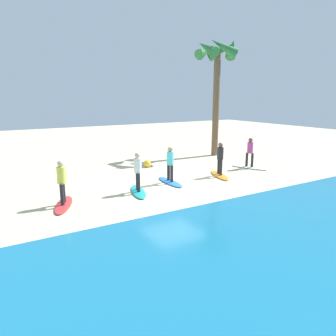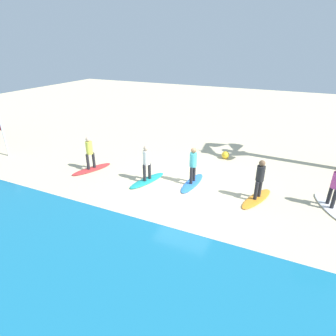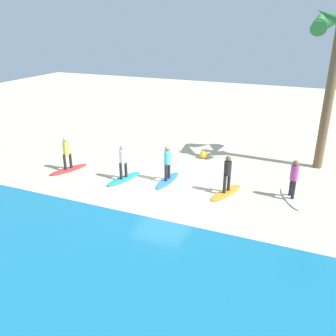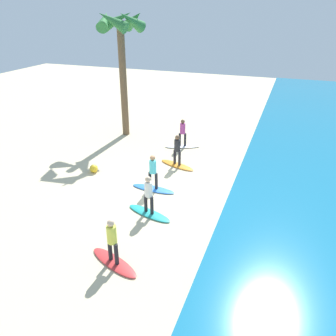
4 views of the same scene
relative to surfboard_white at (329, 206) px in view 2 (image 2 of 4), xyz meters
name	(u,v)px [view 2 (image 2 of 4)]	position (x,y,z in m)	size (l,w,h in m)	color
ground_plane	(188,187)	(5.54, 0.77, -0.04)	(60.00, 60.00, 0.00)	beige
surfboard_white	(329,206)	(0.00, 0.00, 0.00)	(2.10, 0.56, 0.09)	white
surfer_white	(336,184)	(0.00, 0.00, 0.99)	(0.32, 0.44, 1.64)	#232328
surfboard_orange	(257,199)	(2.63, 0.56, 0.00)	(2.10, 0.56, 0.09)	orange
surfer_orange	(260,177)	(2.63, 0.56, 0.99)	(0.32, 0.44, 1.64)	#232328
surfboard_blue	(192,183)	(5.47, 0.36, 0.00)	(2.10, 0.56, 0.09)	blue
surfer_blue	(193,163)	(5.47, 0.36, 0.99)	(0.32, 0.46, 1.64)	#232328
surfboard_teal	(147,180)	(7.44, 0.99, 0.00)	(2.10, 0.56, 0.09)	teal
surfer_teal	(147,160)	(7.44, 0.99, 0.99)	(0.32, 0.45, 1.64)	#232328
surfboard_red	(92,169)	(10.56, 1.06, 0.00)	(2.10, 0.56, 0.09)	red
surfer_red	(89,150)	(10.56, 1.06, 0.99)	(0.32, 0.44, 1.64)	#232328
beach_ball	(225,155)	(4.84, -3.19, 0.16)	(0.42, 0.42, 0.42)	yellow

